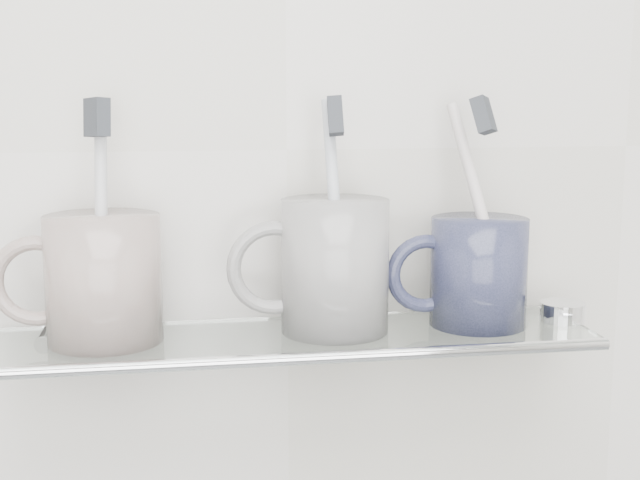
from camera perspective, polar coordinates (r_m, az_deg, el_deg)
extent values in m
plane|color=beige|center=(0.79, -2.15, 5.79)|extent=(2.50, 0.00, 2.50)
cube|color=silver|center=(0.75, -1.48, -6.32)|extent=(0.50, 0.12, 0.01)
cylinder|color=silver|center=(0.70, -0.85, -7.58)|extent=(0.50, 0.01, 0.01)
cylinder|color=silver|center=(0.80, -17.09, -6.56)|extent=(0.02, 0.03, 0.02)
cylinder|color=silver|center=(0.85, 12.28, -5.39)|extent=(0.02, 0.03, 0.02)
cylinder|color=silver|center=(0.74, -13.67, -2.43)|extent=(0.12, 0.12, 0.10)
torus|color=silver|center=(0.75, -17.69, -2.52)|extent=(0.07, 0.01, 0.07)
cylinder|color=#B9BBBE|center=(0.73, -13.83, 1.34)|extent=(0.02, 0.03, 0.19)
cube|color=#2B2F34|center=(0.72, -14.09, 7.62)|extent=(0.02, 0.03, 0.03)
cylinder|color=silver|center=(0.75, 0.96, -1.67)|extent=(0.09, 0.09, 0.11)
torus|color=silver|center=(0.74, -2.96, -1.80)|extent=(0.08, 0.01, 0.08)
cylinder|color=#B0BBC9|center=(0.74, 0.97, 1.73)|extent=(0.02, 0.05, 0.19)
cube|color=#2B2F34|center=(0.73, 0.99, 7.93)|extent=(0.02, 0.03, 0.03)
cylinder|color=black|center=(0.78, 10.12, -2.02)|extent=(0.09, 0.09, 0.09)
torus|color=black|center=(0.77, 6.75, -2.15)|extent=(0.07, 0.01, 0.07)
cylinder|color=beige|center=(0.77, 10.24, 1.92)|extent=(0.05, 0.07, 0.18)
cube|color=#2B2F34|center=(0.77, 10.42, 7.85)|extent=(0.03, 0.03, 0.03)
cylinder|color=silver|center=(0.82, 15.26, -4.44)|extent=(0.04, 0.04, 0.02)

